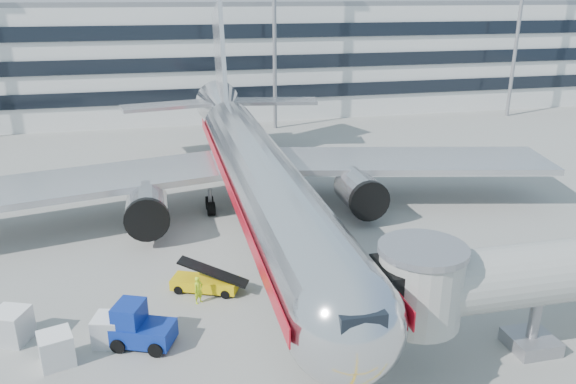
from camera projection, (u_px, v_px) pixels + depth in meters
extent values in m
plane|color=gray|center=(289.00, 293.00, 33.09)|extent=(180.00, 180.00, 0.00)
cube|color=#F9B10D|center=(259.00, 228.00, 42.26)|extent=(0.25, 70.00, 0.01)
cylinder|color=silver|center=(263.00, 183.00, 39.02)|extent=(5.00, 36.00, 5.00)
sphere|color=silver|center=(345.00, 324.00, 22.50)|extent=(5.00, 5.00, 5.00)
cone|color=silver|center=(223.00, 111.00, 59.91)|extent=(5.00, 10.00, 5.00)
cube|color=black|center=(359.00, 319.00, 20.75)|extent=(1.80, 1.20, 0.90)
cube|color=#B7B7BC|center=(403.00, 161.00, 47.10)|extent=(24.95, 12.07, 0.50)
cube|color=#B7B7BC|center=(77.00, 183.00, 41.56)|extent=(24.95, 12.07, 0.50)
cylinder|color=#99999E|center=(360.00, 192.00, 43.23)|extent=(3.00, 4.20, 3.00)
cylinder|color=#99999E|center=(147.00, 209.00, 39.82)|extent=(3.00, 4.20, 3.00)
cylinder|color=black|center=(369.00, 201.00, 41.39)|extent=(3.10, 0.50, 3.10)
cylinder|color=black|center=(147.00, 220.00, 37.98)|extent=(3.10, 0.50, 3.10)
cube|color=#B7B7BC|center=(221.00, 68.00, 58.89)|extent=(0.45, 9.39, 13.72)
cube|color=#B7B7BC|center=(271.00, 101.00, 61.80)|extent=(10.41, 4.94, 0.35)
cube|color=#B7B7BC|center=(170.00, 106.00, 59.46)|extent=(10.41, 4.94, 0.35)
cylinder|color=gray|center=(329.00, 362.00, 25.45)|extent=(0.24, 0.24, 1.80)
cylinder|color=black|center=(328.00, 371.00, 25.60)|extent=(0.35, 0.90, 0.90)
cylinder|color=gray|center=(288.00, 194.00, 46.28)|extent=(0.30, 0.30, 2.00)
cylinder|color=gray|center=(210.00, 201.00, 44.91)|extent=(0.30, 0.30, 2.00)
cube|color=#AE0C1A|center=(298.00, 177.00, 39.45)|extent=(0.06, 38.00, 0.90)
cube|color=#AE0C1A|center=(226.00, 182.00, 38.38)|extent=(0.06, 38.00, 0.90)
cylinder|color=#A8A8A3|center=(542.00, 273.00, 26.58)|extent=(13.00, 3.00, 3.00)
cylinder|color=#A8A8A3|center=(420.00, 288.00, 25.23)|extent=(3.80, 3.80, 3.40)
cylinder|color=gray|center=(423.00, 249.00, 24.59)|extent=(4.00, 4.00, 0.30)
cube|color=black|center=(393.00, 291.00, 24.96)|extent=(1.40, 2.60, 2.60)
cylinder|color=gray|center=(534.00, 320.00, 27.45)|extent=(0.56, 0.56, 3.20)
cube|color=gray|center=(531.00, 342.00, 27.87)|extent=(2.20, 2.20, 0.70)
cylinder|color=black|center=(515.00, 344.00, 27.68)|extent=(0.35, 0.70, 0.70)
cylinder|color=black|center=(546.00, 340.00, 28.06)|extent=(0.35, 0.70, 0.70)
cube|color=silver|center=(201.00, 58.00, 83.78)|extent=(150.00, 24.00, 15.00)
cube|color=black|center=(210.00, 95.00, 73.85)|extent=(150.00, 0.30, 1.80)
cube|color=black|center=(208.00, 64.00, 72.51)|extent=(150.00, 0.30, 1.80)
cube|color=black|center=(207.00, 32.00, 71.16)|extent=(150.00, 0.30, 1.80)
cube|color=gray|center=(198.00, 3.00, 81.15)|extent=(150.00, 24.00, 0.60)
cylinder|color=gray|center=(274.00, 29.00, 69.12)|extent=(0.50, 0.50, 25.00)
cylinder|color=gray|center=(519.00, 25.00, 76.37)|extent=(0.50, 0.50, 25.00)
cube|color=#D5AF08|center=(205.00, 283.00, 33.19)|extent=(4.16, 2.86, 0.62)
cube|color=black|center=(204.00, 271.00, 32.92)|extent=(4.17, 2.53, 1.37)
cylinder|color=black|center=(186.00, 280.00, 34.08)|extent=(0.59, 0.44, 0.53)
cylinder|color=black|center=(179.00, 290.00, 32.93)|extent=(0.59, 0.44, 0.53)
cylinder|color=black|center=(231.00, 284.00, 33.61)|extent=(0.59, 0.44, 0.53)
cylinder|color=black|center=(226.00, 294.00, 32.45)|extent=(0.59, 0.44, 0.53)
cube|color=navy|center=(143.00, 332.00, 28.03)|extent=(3.46, 2.77, 0.97)
cube|color=navy|center=(129.00, 314.00, 27.81)|extent=(1.82, 2.00, 1.19)
cube|color=black|center=(129.00, 308.00, 27.68)|extent=(1.64, 1.76, 0.11)
cylinder|color=black|center=(133.00, 327.00, 29.05)|extent=(0.82, 0.59, 0.76)
cylinder|color=black|center=(118.00, 345.00, 27.54)|extent=(0.82, 0.59, 0.76)
cylinder|color=black|center=(168.00, 331.00, 28.74)|extent=(0.82, 0.59, 0.76)
cylinder|color=black|center=(156.00, 349.00, 27.23)|extent=(0.82, 0.59, 0.76)
cube|color=silver|center=(56.00, 349.00, 26.60)|extent=(1.86, 1.86, 1.54)
cube|color=white|center=(54.00, 335.00, 26.34)|extent=(1.86, 1.86, 0.06)
cube|color=silver|center=(12.00, 326.00, 28.33)|extent=(2.09, 2.09, 1.66)
cube|color=white|center=(9.00, 312.00, 28.04)|extent=(2.09, 2.09, 0.06)
cube|color=silver|center=(110.00, 330.00, 28.13)|extent=(1.78, 1.78, 1.50)
cube|color=white|center=(108.00, 317.00, 27.87)|extent=(1.78, 1.78, 0.06)
imported|color=#BDE117|center=(198.00, 290.00, 31.79)|extent=(0.71, 0.66, 1.63)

